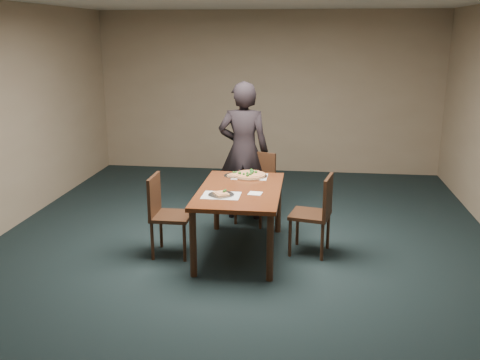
# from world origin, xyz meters

# --- Properties ---
(ground) EXTENTS (8.00, 8.00, 0.00)m
(ground) POSITION_xyz_m (0.00, 0.00, 0.00)
(ground) COLOR black
(ground) RESTS_ON ground
(room_shell) EXTENTS (8.00, 8.00, 8.00)m
(room_shell) POSITION_xyz_m (0.00, 0.00, 1.74)
(room_shell) COLOR tan
(room_shell) RESTS_ON ground
(dining_table) EXTENTS (0.90, 1.50, 0.75)m
(dining_table) POSITION_xyz_m (-0.00, 0.20, 0.66)
(dining_table) COLOR #502110
(dining_table) RESTS_ON ground
(chair_far) EXTENTS (0.54, 0.54, 0.91)m
(chair_far) POSITION_xyz_m (0.08, 1.28, 0.52)
(chair_far) COLOR black
(chair_far) RESTS_ON ground
(chair_left) EXTENTS (0.42, 0.42, 0.91)m
(chair_left) POSITION_xyz_m (-0.83, 0.04, 0.52)
(chair_left) COLOR black
(chair_left) RESTS_ON ground
(chair_right) EXTENTS (0.50, 0.50, 0.91)m
(chair_right) POSITION_xyz_m (0.85, 0.26, 0.52)
(chair_right) COLOR black
(chair_right) RESTS_ON ground
(diner) EXTENTS (0.67, 0.44, 1.83)m
(diner) POSITION_xyz_m (-0.11, 1.40, 0.91)
(diner) COLOR black
(diner) RESTS_ON ground
(placemat_main) EXTENTS (0.42, 0.32, 0.00)m
(placemat_main) POSITION_xyz_m (0.05, 0.73, 0.75)
(placemat_main) COLOR white
(placemat_main) RESTS_ON dining_table
(placemat_near) EXTENTS (0.40, 0.30, 0.00)m
(placemat_near) POSITION_xyz_m (-0.17, -0.08, 0.75)
(placemat_near) COLOR white
(placemat_near) RESTS_ON dining_table
(pizza_pan) EXTENTS (0.41, 0.41, 0.07)m
(pizza_pan) POSITION_xyz_m (0.05, 0.73, 0.77)
(pizza_pan) COLOR silver
(pizza_pan) RESTS_ON dining_table
(slice_plate_near) EXTENTS (0.28, 0.28, 0.06)m
(slice_plate_near) POSITION_xyz_m (-0.17, -0.08, 0.76)
(slice_plate_near) COLOR silver
(slice_plate_near) RESTS_ON dining_table
(slice_plate_far) EXTENTS (0.28, 0.28, 0.06)m
(slice_plate_far) POSITION_xyz_m (-0.13, 0.73, 0.76)
(slice_plate_far) COLOR silver
(slice_plate_far) RESTS_ON dining_table
(napkin) EXTENTS (0.16, 0.16, 0.01)m
(napkin) POSITION_xyz_m (0.18, 0.03, 0.75)
(napkin) COLOR white
(napkin) RESTS_ON dining_table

